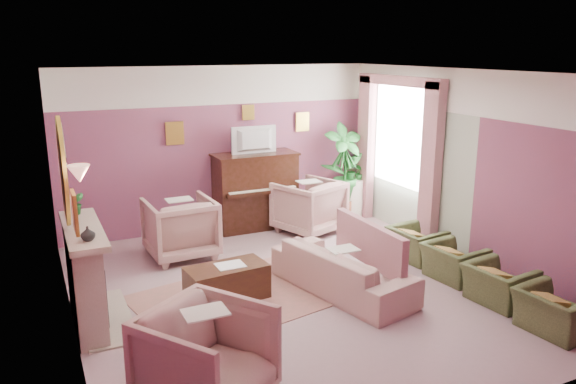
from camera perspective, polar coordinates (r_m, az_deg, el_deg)
name	(u,v)px	position (r m, az deg, el deg)	size (l,w,h in m)	color
floor	(297,289)	(7.50, 0.91, -9.84)	(5.50, 6.00, 0.01)	gray
ceiling	(298,72)	(6.84, 1.00, 12.05)	(5.50, 6.00, 0.01)	white
wall_back	(221,148)	(9.77, -6.83, 4.42)	(5.50, 0.02, 2.80)	#6D4267
wall_front	(465,269)	(4.67, 17.52, -7.45)	(5.50, 0.02, 2.80)	#6D4267
wall_left	(63,213)	(6.37, -21.87, -1.96)	(0.02, 6.00, 2.80)	#6D4267
wall_right	(467,167)	(8.59, 17.68, 2.44)	(0.02, 6.00, 2.80)	#6D4267
picture_rail_band	(219,85)	(9.63, -7.00, 10.71)	(5.50, 0.01, 0.65)	white
stripe_panel	(410,172)	(9.61, 12.26, 2.05)	(0.01, 3.00, 2.15)	#AFC1A8
fireplace_surround	(85,278)	(6.84, -19.97, -8.23)	(0.30, 1.40, 1.10)	tan
fireplace_inset	(95,289)	(6.90, -19.03, -9.28)	(0.18, 0.72, 0.68)	black
fire_ember	(100,303)	(6.98, -18.57, -10.60)	(0.06, 0.54, 0.10)	#EC5C29
mantel_shelf	(83,230)	(6.65, -20.13, -3.66)	(0.40, 1.55, 0.07)	tan
hearth	(107,318)	(7.07, -17.95, -12.07)	(0.55, 1.50, 0.02)	tan
mirror_frame	(63,172)	(6.48, -21.88, 1.94)	(0.04, 0.72, 1.20)	gold
mirror_glass	(66,171)	(6.48, -21.66, 1.96)	(0.01, 0.60, 1.06)	white
sconce_shade	(79,174)	(5.42, -20.46, 1.74)	(0.20, 0.20, 0.16)	#FEB58F
piano	(255,192)	(9.80, -3.33, 0.04)	(1.40, 0.60, 1.30)	black
piano_keyshelf	(263,192)	(9.47, -2.55, -0.03)	(1.30, 0.12, 0.06)	black
piano_keys	(263,190)	(9.46, -2.55, 0.21)	(1.20, 0.08, 0.02)	#EEE4C7
piano_top	(255,154)	(9.66, -3.39, 3.83)	(1.45, 0.65, 0.04)	black
television	(256,138)	(9.56, -3.30, 5.49)	(0.80, 0.12, 0.48)	black
print_back_left	(175,133)	(9.46, -11.43, 5.87)	(0.30, 0.03, 0.38)	gold
print_back_right	(302,122)	(10.26, 1.47, 7.14)	(0.26, 0.03, 0.34)	gold
print_back_mid	(248,112)	(9.81, -4.07, 8.07)	(0.22, 0.03, 0.26)	gold
print_left_wall	(75,213)	(5.13, -20.84, -1.96)	(0.03, 0.28, 0.36)	gold
window_blind	(401,133)	(9.68, 11.39, 5.94)	(0.03, 1.40, 1.80)	white
curtain_left	(431,166)	(8.99, 14.32, 2.54)	(0.16, 0.34, 2.60)	#A56971
curtain_right	(366,148)	(10.44, 7.94, 4.47)	(0.16, 0.34, 2.60)	#A56971
pelmet	(399,81)	(9.55, 11.26, 11.03)	(0.16, 2.20, 0.16)	#A56971
mantel_plant	(78,203)	(7.13, -20.60, -1.08)	(0.16, 0.16, 0.28)	#1F6726
mantel_vase	(88,234)	(6.14, -19.67, -4.01)	(0.16, 0.16, 0.16)	white
area_rug	(240,297)	(7.30, -4.85, -10.56)	(2.50, 1.80, 0.01)	#966257
coffee_table	(227,283)	(7.17, -6.23, -9.17)	(1.00, 0.50, 0.45)	#392013
table_paper	(230,265)	(7.09, -5.89, -7.40)	(0.35, 0.28, 0.01)	white
sofa	(343,262)	(7.32, 5.57, -7.06)	(0.68, 2.04, 0.82)	tan
sofa_throw	(369,243)	(7.45, 8.27, -5.19)	(0.10, 1.54, 0.57)	#A56971
floral_armchair_left	(180,225)	(8.61, -10.88, -3.28)	(0.97, 0.97, 1.01)	tan
floral_armchair_right	(309,204)	(9.57, 2.12, -1.21)	(0.97, 0.97, 1.01)	tan
floral_armchair_front	(207,353)	(5.13, -8.25, -15.92)	(0.97, 0.97, 1.01)	tan
olive_chair_a	(555,305)	(6.99, 25.52, -10.33)	(0.53, 0.75, 0.65)	#434F2B
olive_chair_b	(499,278)	(7.48, 20.69, -8.21)	(0.53, 0.75, 0.65)	#434F2B
olive_chair_c	(454,257)	(8.02, 16.51, -6.32)	(0.53, 0.75, 0.65)	#434F2B
olive_chair_d	(416,239)	(8.61, 12.91, -4.64)	(0.53, 0.75, 0.65)	#434F2B
side_table	(350,197)	(10.65, 6.30, -0.52)	(0.52, 0.52, 0.70)	white
side_plant_big	(351,170)	(10.52, 6.38, 2.21)	(0.30, 0.30, 0.34)	#1F6726
side_plant_small	(359,172)	(10.51, 7.21, 2.00)	(0.16, 0.16, 0.28)	#1F6726
palm_pot	(343,209)	(10.51, 5.60, -1.73)	(0.34, 0.34, 0.34)	brown
palm_plant	(344,162)	(10.30, 5.72, 3.04)	(0.76, 0.76, 1.44)	#1F6726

